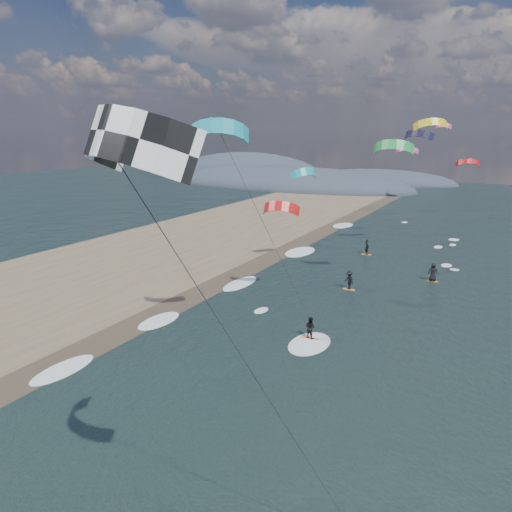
% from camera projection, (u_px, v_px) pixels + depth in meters
% --- Properties ---
extents(ground, '(260.00, 260.00, 0.00)m').
position_uv_depth(ground, '(136.00, 493.00, 20.02)').
color(ground, black).
rests_on(ground, ground).
extents(wet_sand_strip, '(3.00, 240.00, 0.00)m').
position_uv_depth(wet_sand_strip, '(101.00, 342.00, 34.06)').
color(wet_sand_strip, '#382D23').
rests_on(wet_sand_strip, ground).
extents(coastal_hills, '(80.00, 41.00, 15.00)m').
position_uv_depth(coastal_hills, '(282.00, 182.00, 132.53)').
color(coastal_hills, '#3D4756').
rests_on(coastal_hills, ground).
extents(kitesurfer_near_a, '(7.62, 8.88, 15.20)m').
position_uv_depth(kitesurfer_near_a, '(176.00, 268.00, 11.69)').
color(kitesurfer_near_a, orange).
rests_on(kitesurfer_near_a, ground).
extents(kitesurfer_near_b, '(6.96, 8.79, 15.27)m').
position_uv_depth(kitesurfer_near_b, '(252.00, 205.00, 29.70)').
color(kitesurfer_near_b, orange).
rests_on(kitesurfer_near_b, ground).
extents(far_kitesurfers, '(9.56, 14.24, 1.81)m').
position_uv_depth(far_kitesurfers, '(380.00, 270.00, 48.08)').
color(far_kitesurfers, orange).
rests_on(far_kitesurfers, ground).
extents(bg_kite_field, '(13.93, 65.05, 7.98)m').
position_uv_depth(bg_kite_field, '(412.00, 147.00, 61.62)').
color(bg_kite_field, '#D83F8C').
rests_on(bg_kite_field, ground).
extents(shoreline_surf, '(2.40, 79.40, 0.11)m').
position_uv_depth(shoreline_surf, '(159.00, 322.00, 37.55)').
color(shoreline_surf, white).
rests_on(shoreline_surf, ground).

